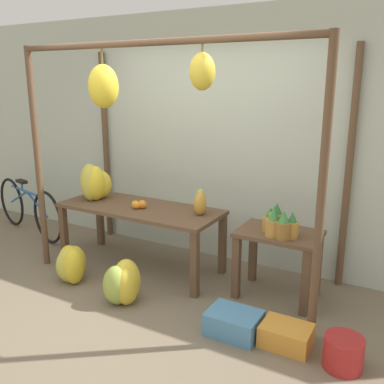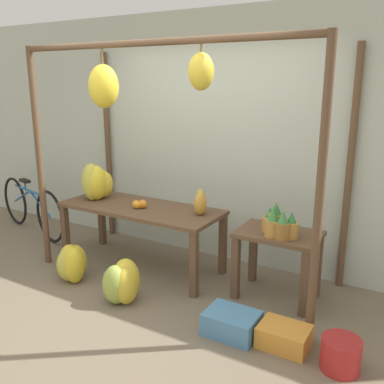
{
  "view_description": "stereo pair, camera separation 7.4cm",
  "coord_description": "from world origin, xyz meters",
  "px_view_note": "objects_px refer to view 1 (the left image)",
  "views": [
    {
      "loc": [
        2.19,
        -2.81,
        2.04
      ],
      "look_at": [
        0.15,
        0.81,
        0.96
      ],
      "focal_mm": 40.0,
      "sensor_mm": 36.0,
      "label": 1
    },
    {
      "loc": [
        2.25,
        -2.77,
        2.04
      ],
      "look_at": [
        0.15,
        0.81,
        0.96
      ],
      "focal_mm": 40.0,
      "sensor_mm": 36.0,
      "label": 2
    }
  ],
  "objects_px": {
    "pineapple_cluster": "(278,223)",
    "blue_bucket": "(343,353)",
    "orange_pile": "(140,205)",
    "banana_pile_ground_left": "(72,264)",
    "fruit_crate_white": "(234,323)",
    "banana_pile_on_table": "(94,183)",
    "banana_pile_ground_right": "(123,284)",
    "parked_bicycle": "(28,208)",
    "fruit_crate_purple": "(286,335)",
    "papaya_pile": "(200,203)"
  },
  "relations": [
    {
      "from": "banana_pile_on_table",
      "to": "fruit_crate_white",
      "type": "distance_m",
      "value": 2.33
    },
    {
      "from": "banana_pile_on_table",
      "to": "blue_bucket",
      "type": "relative_size",
      "value": 1.6
    },
    {
      "from": "banana_pile_ground_left",
      "to": "blue_bucket",
      "type": "xyz_separation_m",
      "value": [
        2.74,
        -0.06,
        -0.07
      ]
    },
    {
      "from": "banana_pile_ground_left",
      "to": "banana_pile_on_table",
      "type": "bearing_deg",
      "value": 108.04
    },
    {
      "from": "banana_pile_ground_right",
      "to": "fruit_crate_white",
      "type": "relative_size",
      "value": 0.98
    },
    {
      "from": "orange_pile",
      "to": "banana_pile_ground_left",
      "type": "height_order",
      "value": "orange_pile"
    },
    {
      "from": "fruit_crate_white",
      "to": "parked_bicycle",
      "type": "bearing_deg",
      "value": 166.23
    },
    {
      "from": "fruit_crate_white",
      "to": "papaya_pile",
      "type": "xyz_separation_m",
      "value": [
        -0.74,
        0.78,
        0.74
      ]
    },
    {
      "from": "pineapple_cluster",
      "to": "blue_bucket",
      "type": "xyz_separation_m",
      "value": [
        0.76,
        -0.7,
        -0.66
      ]
    },
    {
      "from": "papaya_pile",
      "to": "banana_pile_ground_left",
      "type": "bearing_deg",
      "value": -146.9
    },
    {
      "from": "fruit_crate_white",
      "to": "fruit_crate_purple",
      "type": "relative_size",
      "value": 1.11
    },
    {
      "from": "pineapple_cluster",
      "to": "blue_bucket",
      "type": "relative_size",
      "value": 1.27
    },
    {
      "from": "pineapple_cluster",
      "to": "banana_pile_ground_left",
      "type": "distance_m",
      "value": 2.17
    },
    {
      "from": "banana_pile_on_table",
      "to": "papaya_pile",
      "type": "bearing_deg",
      "value": 4.27
    },
    {
      "from": "banana_pile_on_table",
      "to": "banana_pile_ground_right",
      "type": "bearing_deg",
      "value": -37.22
    },
    {
      "from": "pineapple_cluster",
      "to": "fruit_crate_purple",
      "type": "bearing_deg",
      "value": -63.61
    },
    {
      "from": "parked_bicycle",
      "to": "blue_bucket",
      "type": "bearing_deg",
      "value": -11.15
    },
    {
      "from": "banana_pile_ground_left",
      "to": "fruit_crate_white",
      "type": "relative_size",
      "value": 0.97
    },
    {
      "from": "blue_bucket",
      "to": "papaya_pile",
      "type": "xyz_separation_m",
      "value": [
        -1.62,
        0.79,
        0.71
      ]
    },
    {
      "from": "banana_pile_on_table",
      "to": "parked_bicycle",
      "type": "distance_m",
      "value": 1.48
    },
    {
      "from": "parked_bicycle",
      "to": "fruit_crate_purple",
      "type": "xyz_separation_m",
      "value": [
        3.87,
        -0.79,
        -0.28
      ]
    },
    {
      "from": "banana_pile_ground_left",
      "to": "parked_bicycle",
      "type": "relative_size",
      "value": 0.25
    },
    {
      "from": "banana_pile_ground_left",
      "to": "fruit_crate_purple",
      "type": "bearing_deg",
      "value": 0.05
    },
    {
      "from": "banana_pile_ground_left",
      "to": "fruit_crate_purple",
      "type": "xyz_separation_m",
      "value": [
        2.3,
        0.0,
        -0.1
      ]
    },
    {
      "from": "papaya_pile",
      "to": "fruit_crate_white",
      "type": "bearing_deg",
      "value": -46.5
    },
    {
      "from": "banana_pile_on_table",
      "to": "fruit_crate_purple",
      "type": "height_order",
      "value": "banana_pile_on_table"
    },
    {
      "from": "banana_pile_on_table",
      "to": "papaya_pile",
      "type": "height_order",
      "value": "banana_pile_on_table"
    },
    {
      "from": "banana_pile_ground_right",
      "to": "blue_bucket",
      "type": "bearing_deg",
      "value": 1.08
    },
    {
      "from": "fruit_crate_white",
      "to": "blue_bucket",
      "type": "height_order",
      "value": "blue_bucket"
    },
    {
      "from": "blue_bucket",
      "to": "fruit_crate_purple",
      "type": "relative_size",
      "value": 0.74
    },
    {
      "from": "orange_pile",
      "to": "papaya_pile",
      "type": "distance_m",
      "value": 0.68
    },
    {
      "from": "papaya_pile",
      "to": "fruit_crate_purple",
      "type": "height_order",
      "value": "papaya_pile"
    },
    {
      "from": "banana_pile_on_table",
      "to": "orange_pile",
      "type": "relative_size",
      "value": 3.06
    },
    {
      "from": "orange_pile",
      "to": "fruit_crate_white",
      "type": "height_order",
      "value": "orange_pile"
    },
    {
      "from": "fruit_crate_white",
      "to": "banana_pile_on_table",
      "type": "bearing_deg",
      "value": 161.76
    },
    {
      "from": "orange_pile",
      "to": "banana_pile_ground_right",
      "type": "relative_size",
      "value": 0.35
    },
    {
      "from": "banana_pile_ground_left",
      "to": "banana_pile_ground_right",
      "type": "bearing_deg",
      "value": -7.2
    },
    {
      "from": "orange_pile",
      "to": "pineapple_cluster",
      "type": "relative_size",
      "value": 0.41
    },
    {
      "from": "pineapple_cluster",
      "to": "parked_bicycle",
      "type": "bearing_deg",
      "value": 177.52
    },
    {
      "from": "orange_pile",
      "to": "banana_pile_ground_left",
      "type": "bearing_deg",
      "value": -127.89
    },
    {
      "from": "banana_pile_ground_right",
      "to": "parked_bicycle",
      "type": "xyz_separation_m",
      "value": [
        -2.32,
        0.89,
        0.17
      ]
    },
    {
      "from": "banana_pile_ground_left",
      "to": "parked_bicycle",
      "type": "xyz_separation_m",
      "value": [
        -1.57,
        0.79,
        0.17
      ]
    },
    {
      "from": "banana_pile_ground_left",
      "to": "orange_pile",
      "type": "bearing_deg",
      "value": 52.11
    },
    {
      "from": "banana_pile_on_table",
      "to": "blue_bucket",
      "type": "bearing_deg",
      "value": -13.18
    },
    {
      "from": "blue_bucket",
      "to": "fruit_crate_white",
      "type": "bearing_deg",
      "value": 179.49
    },
    {
      "from": "pineapple_cluster",
      "to": "fruit_crate_white",
      "type": "relative_size",
      "value": 0.85
    },
    {
      "from": "pineapple_cluster",
      "to": "banana_pile_ground_left",
      "type": "height_order",
      "value": "pineapple_cluster"
    },
    {
      "from": "blue_bucket",
      "to": "parked_bicycle",
      "type": "height_order",
      "value": "parked_bicycle"
    },
    {
      "from": "banana_pile_ground_left",
      "to": "fruit_crate_white",
      "type": "distance_m",
      "value": 1.87
    },
    {
      "from": "parked_bicycle",
      "to": "fruit_crate_purple",
      "type": "distance_m",
      "value": 3.96
    }
  ]
}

